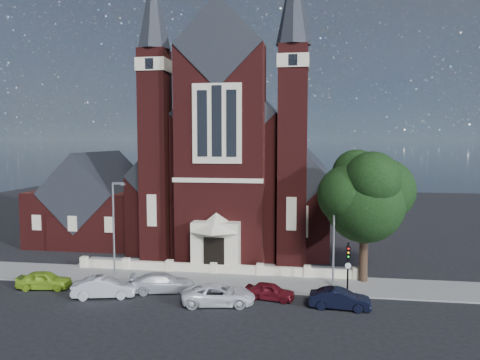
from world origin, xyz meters
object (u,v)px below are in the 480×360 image
object	(u,v)px
car_lime_van	(44,280)
car_navy	(340,299)
car_silver_a	(104,287)
car_silver_b	(163,283)
car_white_suv	(219,295)
street_tree	(367,198)
car_dark_red	(270,291)
church	(242,168)
street_lamp_left	(115,224)
traffic_signal	(348,262)
street_lamp_right	(335,230)
parish_hall	(99,206)

from	to	relation	value
car_lime_van	car_navy	world-z (taller)	car_lime_van
car_lime_van	car_silver_a	bearing A→B (deg)	-109.78
car_silver_b	car_white_suv	xyz separation A→B (m)	(4.75, -2.08, 0.01)
street_tree	car_dark_red	distance (m)	10.84
church	car_navy	size ratio (longest dim) A/B	8.38
street_tree	car_lime_van	world-z (taller)	street_tree
street_lamp_left	traffic_signal	size ratio (longest dim) A/B	2.02
street_lamp_right	car_silver_b	bearing A→B (deg)	-167.70
parish_hall	car_silver_b	xyz separation A→B (m)	(13.14, -16.82, -3.30)
street_lamp_left	car_dark_red	bearing A→B (deg)	-13.94
church	car_lime_van	distance (m)	26.67
church	car_silver_a	size ratio (longest dim) A/B	7.66
traffic_signal	car_navy	bearing A→B (deg)	-104.02
parish_hall	car_dark_red	size ratio (longest dim) A/B	3.36
car_silver_a	car_dark_red	size ratio (longest dim) A/B	1.26
car_white_suv	car_silver_a	bearing A→B (deg)	79.36
church	car_silver_b	distance (m)	23.19
car_silver_b	car_navy	distance (m)	13.24
street_lamp_left	car_silver_a	size ratio (longest dim) A/B	1.78
street_lamp_right	car_silver_a	size ratio (longest dim) A/B	1.78
street_tree	car_navy	xyz separation A→B (m)	(-2.31, -6.14, -6.27)
street_lamp_left	car_navy	world-z (taller)	street_lamp_left
car_white_suv	car_dark_red	size ratio (longest dim) A/B	1.42
car_silver_a	car_white_suv	distance (m)	8.64
car_lime_van	car_white_suv	distance (m)	14.18
parish_hall	street_lamp_right	xyz separation A→B (m)	(26.09, -14.00, 0.59)
parish_hall	street_lamp_left	xyz separation A→B (m)	(8.09, -14.00, 0.59)
car_lime_van	car_silver_a	distance (m)	5.60
traffic_signal	car_lime_van	size ratio (longest dim) A/B	0.97
traffic_signal	car_silver_a	distance (m)	18.11
parish_hall	car_silver_b	distance (m)	21.60
car_silver_b	car_navy	world-z (taller)	car_silver_b
car_lime_van	car_white_suv	xyz separation A→B (m)	(14.11, -1.35, 0.01)
street_tree	car_silver_a	distance (m)	21.30
car_silver_a	car_navy	xyz separation A→B (m)	(17.03, 0.26, -0.06)
traffic_signal	car_silver_b	distance (m)	14.04
street_lamp_left	car_white_suv	distance (m)	11.62
parish_hall	street_tree	size ratio (longest dim) A/B	1.14
traffic_signal	car_lime_van	xyz separation A→B (m)	(-23.23, -1.97, -1.88)
church	car_silver_a	world-z (taller)	church
traffic_signal	car_navy	size ratio (longest dim) A/B	0.96
street_lamp_left	church	bearing A→B (deg)	67.34
church	traffic_signal	xyz separation A→B (m)	(11.00, -20.52, -5.60)
church	car_silver_a	bearing A→B (deg)	-105.93
car_lime_van	car_silver_b	world-z (taller)	car_silver_b
street_lamp_left	car_navy	xyz separation A→B (m)	(18.20, -4.43, -3.91)
street_lamp_right	car_dark_red	world-z (taller)	street_lamp_right
parish_hall	church	bearing A→B (deg)	17.16
car_dark_red	traffic_signal	bearing A→B (deg)	-62.80
church	car_navy	world-z (taller)	church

